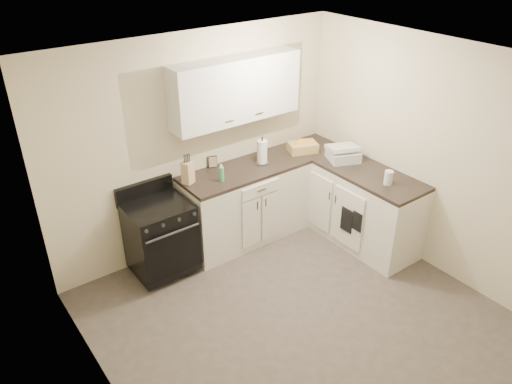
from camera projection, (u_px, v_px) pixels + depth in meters
floor at (299, 319)px, 4.93m from camera, size 3.60×3.60×0.00m
ceiling at (313, 68)px, 3.71m from camera, size 3.60×3.60×0.00m
wall_back at (198, 144)px, 5.58m from camera, size 3.60×0.00×3.60m
wall_right at (433, 159)px, 5.26m from camera, size 0.00×3.60×3.60m
wall_left at (106, 294)px, 3.39m from camera, size 0.00×3.60×3.60m
wall_front at (500, 334)px, 3.06m from camera, size 3.60×0.00×3.60m
base_cabinets_back at (245, 205)px, 5.99m from camera, size 1.55×0.60×0.90m
base_cabinets_right at (348, 200)px, 6.09m from camera, size 0.60×1.90×0.90m
countertop_back at (245, 170)px, 5.76m from camera, size 1.55×0.60×0.04m
countertop_right at (351, 166)px, 5.86m from camera, size 0.60×1.90×0.04m
upper_cabinets at (236, 90)px, 5.41m from camera, size 1.55×0.30×0.70m
stove at (161, 237)px, 5.37m from camera, size 0.65×0.56×0.79m
knife_block at (188, 173)px, 5.38m from camera, size 0.15×0.14×0.25m
paper_towel at (262, 152)px, 5.81m from camera, size 0.15×0.15×0.28m
soap_bottle at (222, 174)px, 5.44m from camera, size 0.07×0.07×0.17m
picture_frame at (213, 162)px, 5.75m from camera, size 0.11×0.06×0.14m
wicker_basket at (303, 147)px, 6.14m from camera, size 0.40×0.34×0.11m
countertop_grill at (343, 155)px, 5.92m from camera, size 0.44×0.43×0.13m
glass_jar at (388, 178)px, 5.38m from camera, size 0.12×0.12×0.16m
oven_mitt_near at (357, 222)px, 5.58m from camera, size 0.02×0.13×0.23m
oven_mitt_far at (347, 220)px, 5.72m from camera, size 0.02×0.17×0.29m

